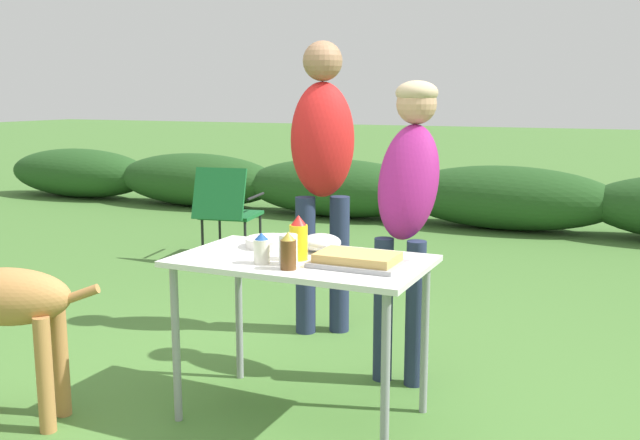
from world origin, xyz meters
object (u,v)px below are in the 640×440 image
Objects in this scene: beer_bottle at (288,252)px; camp_chair_green_behind_table at (227,208)px; food_tray at (357,260)px; mixing_bowl at (321,242)px; folding_table at (302,275)px; standing_person_in_navy_coat at (323,160)px; mayo_bottle at (262,249)px; mustard_bottle at (298,239)px; plate_stack at (270,242)px; paper_cup_stack at (289,250)px; standing_person_in_red_jacket at (408,191)px.

camp_chair_green_behind_table is at bearing 126.20° from beer_bottle.
mixing_bowl is at bearing 142.07° from food_tray.
mixing_bowl is at bearing 84.42° from folding_table.
standing_person_in_navy_coat reaches higher than beer_bottle.
mayo_bottle is (-0.15, 0.04, -0.01)m from beer_bottle.
mixing_bowl is 0.21m from mustard_bottle.
mustard_bottle is at bearing -102.52° from standing_person_in_navy_coat.
paper_cup_stack is (0.24, -0.28, 0.04)m from plate_stack.
mustard_bottle is (-0.02, -0.20, 0.05)m from mixing_bowl.
mayo_bottle is (-0.39, -0.13, 0.04)m from food_tray.
standing_person_in_navy_coat reaches higher than mixing_bowl.
mustard_bottle is 0.11× the size of standing_person_in_navy_coat.
mixing_bowl is at bearing -97.81° from standing_person_in_navy_coat.
mustard_bottle is 0.76m from standing_person_in_red_jacket.
paper_cup_stack reaches higher than mixing_bowl.
standing_person_in_red_jacket is (-0.01, 0.70, 0.21)m from food_tray.
standing_person_in_red_jacket reaches higher than folding_table.
plate_stack is 0.75m from standing_person_in_red_jacket.
mayo_bottle reaches higher than paper_cup_stack.
standing_person_in_navy_coat is (-0.41, 1.25, 0.26)m from paper_cup_stack.
mustard_bottle is at bearing -37.93° from plate_stack.
camp_chair_green_behind_table is (-1.97, 2.58, -0.37)m from mustard_bottle.
mixing_bowl is 0.35m from mayo_bottle.
standing_person_in_red_jacket is at bearing 90.42° from food_tray.
food_tray is at bearing -6.87° from folding_table.
mayo_bottle is at bearing -108.84° from standing_person_in_navy_coat.
folding_table is at bearing -112.55° from standing_person_in_red_jacket.
plate_stack is 0.37m from paper_cup_stack.
standing_person_in_red_jacket is at bearing -50.08° from camp_chair_green_behind_table.
beer_bottle is 1.18× the size of mayo_bottle.
beer_bottle is 0.19× the size of camp_chair_green_behind_table.
mixing_bowl is 1.07m from standing_person_in_navy_coat.
mayo_bottle reaches higher than folding_table.
camp_chair_green_behind_table is (-1.74, 2.39, -0.29)m from plate_stack.
beer_bottle is at bearing -63.90° from paper_cup_stack.
mayo_bottle is at bearing 163.65° from beer_bottle.
food_tray is at bearing -19.90° from plate_stack.
standing_person_in_red_jacket reaches higher than mixing_bowl.
beer_bottle reaches higher than camp_chair_green_behind_table.
plate_stack is 0.26m from mixing_bowl.
plate_stack is 0.34m from mayo_bottle.
paper_cup_stack is 0.12m from mayo_bottle.
beer_bottle is at bearing -86.66° from mixing_bowl.
plate_stack is at bearing 127.88° from beer_bottle.
mayo_bottle is 0.09× the size of standing_person_in_red_jacket.
standing_person_in_navy_coat is (-0.42, 0.95, 0.28)m from mixing_bowl.
folding_table is 0.30m from food_tray.
beer_bottle is at bearing -105.42° from standing_person_in_red_jacket.
food_tray is at bearing 35.40° from beer_bottle.
food_tray is 1.92× the size of mustard_bottle.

